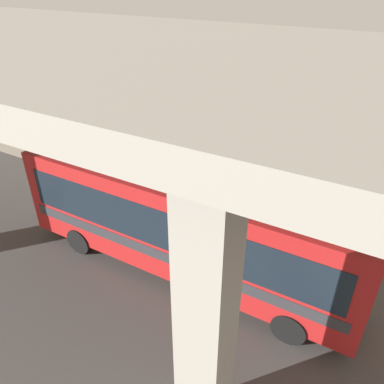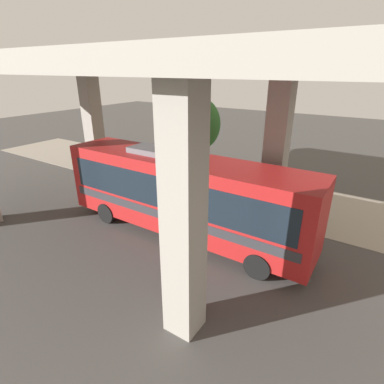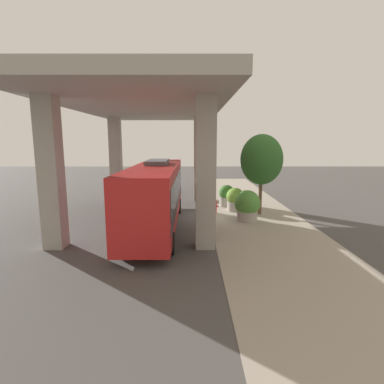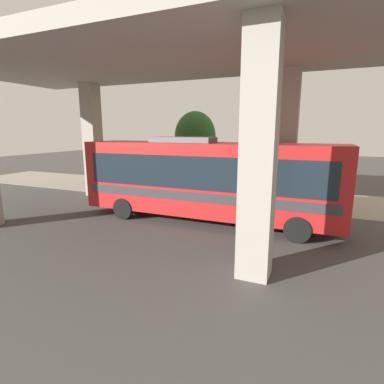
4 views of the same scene
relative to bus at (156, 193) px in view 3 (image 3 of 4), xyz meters
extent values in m
plane|color=#474442|center=(-3.15, -2.76, -2.07)|extent=(80.00, 80.00, 0.00)
cube|color=gray|center=(-6.15, -2.76, -2.06)|extent=(6.00, 40.00, 0.02)
cube|color=#9E998E|center=(-2.65, -8.62, 1.38)|extent=(0.90, 0.90, 6.90)
cube|color=#9E998E|center=(-2.65, 3.10, 1.38)|extent=(0.90, 0.90, 6.90)
cube|color=#9E998E|center=(4.35, -8.62, 1.38)|extent=(0.90, 0.90, 6.90)
cube|color=#9E998E|center=(4.35, 3.10, 1.38)|extent=(0.90, 0.90, 6.90)
cube|color=#9E998E|center=(0.85, -2.76, 5.13)|extent=(9.40, 19.72, 0.60)
cube|color=#B21E1E|center=(0.00, 0.01, -0.05)|extent=(2.40, 11.54, 3.14)
cube|color=#19232D|center=(0.00, 0.01, 0.33)|extent=(2.44, 10.62, 1.38)
cube|color=#333338|center=(0.00, 0.01, -0.68)|extent=(2.44, 10.96, 0.38)
cube|color=slate|center=(0.00, -1.15, 1.64)|extent=(1.20, 2.88, 0.24)
cylinder|color=black|center=(-1.12, 4.04, -1.57)|extent=(0.28, 1.00, 1.00)
cylinder|color=black|center=(1.12, 4.04, -1.57)|extent=(0.28, 1.00, 1.00)
cylinder|color=black|center=(-1.12, -3.74, -1.57)|extent=(0.28, 1.00, 1.00)
cylinder|color=black|center=(1.12, -3.74, -1.57)|extent=(0.28, 1.00, 1.00)
cylinder|color=red|center=(-3.65, -3.65, -1.69)|extent=(0.22, 0.22, 0.75)
sphere|color=red|center=(-3.65, -3.65, -1.25)|extent=(0.21, 0.21, 0.21)
cylinder|color=red|center=(-3.81, -3.65, -1.58)|extent=(0.13, 0.10, 0.10)
cylinder|color=red|center=(-3.48, -3.65, -1.58)|extent=(0.13, 0.10, 0.10)
cylinder|color=#9E998E|center=(-5.11, -4.33, -1.72)|extent=(1.10, 1.10, 0.69)
sphere|color=olive|center=(-5.11, -4.33, -1.03)|extent=(1.26, 1.26, 1.26)
sphere|color=#993F8C|center=(-4.98, -4.44, -1.22)|extent=(0.38, 0.38, 0.38)
cylinder|color=#9E998E|center=(-5.46, -1.54, -1.71)|extent=(1.23, 1.23, 0.71)
sphere|color=#4C8C38|center=(-5.46, -1.54, -0.92)|extent=(1.59, 1.59, 1.59)
sphere|color=orange|center=(-5.31, -1.66, -1.18)|extent=(0.43, 0.43, 0.43)
cylinder|color=#9E998E|center=(-4.69, -5.85, -1.70)|extent=(1.10, 1.10, 0.74)
sphere|color=#38722D|center=(-4.69, -5.85, -1.01)|extent=(1.17, 1.17, 1.17)
sphere|color=orange|center=(-4.55, -5.96, -1.17)|extent=(0.38, 0.38, 0.38)
cylinder|color=brown|center=(-6.65, -3.31, -0.62)|extent=(0.24, 0.24, 2.89)
ellipsoid|color=#2D6028|center=(-6.65, -3.31, 1.66)|extent=(2.78, 2.78, 3.34)
camera|label=1|loc=(8.46, 5.13, 6.95)|focal=35.00mm
camera|label=2|loc=(9.83, 6.92, 4.98)|focal=28.00mm
camera|label=3|loc=(-2.02, 16.58, 2.84)|focal=28.00mm
camera|label=4|loc=(12.43, 4.61, 2.04)|focal=28.00mm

